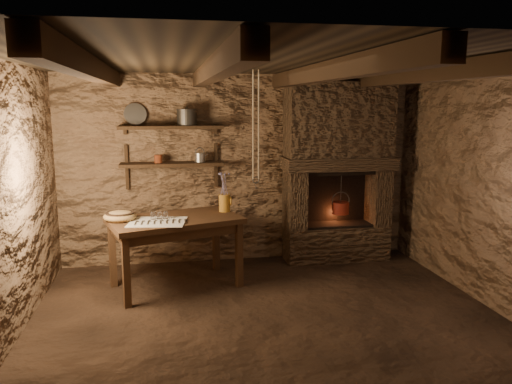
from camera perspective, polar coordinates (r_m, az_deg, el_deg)
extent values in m
plane|color=black|center=(4.86, 1.67, -14.69)|extent=(4.50, 4.50, 0.00)
cube|color=brown|center=(6.43, -1.96, 2.64)|extent=(4.50, 0.04, 2.40)
cube|color=brown|center=(2.63, 10.96, -8.70)|extent=(4.50, 0.04, 2.40)
cube|color=brown|center=(4.59, -26.93, -1.51)|extent=(0.04, 4.00, 2.40)
cube|color=brown|center=(5.42, 25.72, 0.22)|extent=(0.04, 4.00, 2.40)
cube|color=black|center=(4.42, 1.83, 14.82)|extent=(4.50, 4.00, 0.04)
cube|color=black|center=(4.36, -18.40, 13.20)|extent=(0.14, 3.95, 0.16)
cube|color=black|center=(4.34, -4.83, 13.69)|extent=(0.14, 3.95, 0.16)
cube|color=black|center=(4.55, 8.18, 13.46)|extent=(0.14, 3.95, 0.16)
cube|color=black|center=(4.95, 19.51, 12.72)|extent=(0.14, 3.95, 0.16)
cube|color=black|center=(6.20, -9.56, 3.15)|extent=(1.25, 0.30, 0.04)
cube|color=black|center=(6.16, -9.69, 7.31)|extent=(1.25, 0.30, 0.04)
cube|color=#332519|center=(6.70, 9.08, -5.69)|extent=(1.35, 0.45, 0.45)
cube|color=#332519|center=(6.40, 4.47, -0.82)|extent=(0.23, 0.45, 0.75)
cube|color=#332519|center=(6.77, 13.71, -0.47)|extent=(0.23, 0.45, 0.75)
cube|color=#332519|center=(6.47, 9.42, 3.27)|extent=(1.43, 0.51, 0.16)
cube|color=#332519|center=(6.45, 9.48, 8.15)|extent=(1.35, 0.45, 0.94)
cube|color=black|center=(6.75, 8.67, -0.34)|extent=(0.90, 0.06, 0.75)
cube|color=#362112|center=(5.57, -9.27, -3.22)|extent=(1.56, 1.17, 0.06)
cube|color=#362112|center=(5.59, -9.24, -4.11)|extent=(1.41, 1.02, 0.10)
cube|color=beige|center=(5.38, -11.19, -3.37)|extent=(0.65, 0.56, 0.01)
cylinder|color=#A97120|center=(5.80, -3.62, -1.24)|extent=(0.16, 0.16, 0.20)
torus|color=#A97120|center=(5.81, -2.95, -1.02)|extent=(0.02, 0.11, 0.11)
ellipsoid|color=olive|center=(5.56, -15.28, -2.71)|extent=(0.44, 0.44, 0.12)
cylinder|color=#2C2A27|center=(6.16, -7.90, 8.37)|extent=(0.27, 0.27, 0.18)
cylinder|color=#A1A19C|center=(6.26, -13.65, 8.64)|extent=(0.28, 0.15, 0.27)
cylinder|color=#5F2513|center=(6.19, -11.09, 3.74)|extent=(0.12, 0.12, 0.10)
cylinder|color=maroon|center=(6.56, 9.63, -1.80)|extent=(0.26, 0.26, 0.15)
torus|color=#2C2A27|center=(6.54, 9.66, -1.00)|extent=(0.25, 0.02, 0.25)
cylinder|color=#2C2A27|center=(6.52, 9.69, 0.29)|extent=(0.01, 0.01, 0.44)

